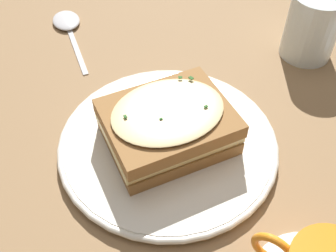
{
  "coord_description": "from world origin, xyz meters",
  "views": [
    {
      "loc": [
        -0.01,
        -0.33,
        0.38
      ],
      "look_at": [
        0.03,
        -0.02,
        0.04
      ],
      "focal_mm": 42.0,
      "sensor_mm": 36.0,
      "label": 1
    }
  ],
  "objects": [
    {
      "name": "ground_plane",
      "position": [
        0.0,
        0.0,
        0.0
      ],
      "size": [
        2.4,
        2.4,
        0.0
      ],
      "primitive_type": "plane",
      "color": "olive"
    },
    {
      "name": "dinner_plate",
      "position": [
        0.03,
        -0.02,
        0.01
      ],
      "size": [
        0.27,
        0.27,
        0.01
      ],
      "color": "silver",
      "rests_on": "ground_plane"
    },
    {
      "name": "sandwich",
      "position": [
        0.03,
        -0.02,
        0.04
      ],
      "size": [
        0.17,
        0.16,
        0.06
      ],
      "rotation": [
        0.0,
        0.0,
        3.45
      ],
      "color": "olive",
      "rests_on": "dinner_plate"
    },
    {
      "name": "water_glass",
      "position": [
        0.26,
        0.14,
        0.05
      ],
      "size": [
        0.08,
        0.08,
        0.1
      ],
      "primitive_type": "cylinder",
      "color": "silver",
      "rests_on": "ground_plane"
    },
    {
      "name": "spoon",
      "position": [
        -0.11,
        0.26,
        0.0
      ],
      "size": [
        0.07,
        0.18,
        0.01
      ],
      "rotation": [
        0.0,
        0.0,
        0.25
      ],
      "color": "silver",
      "rests_on": "ground_plane"
    }
  ]
}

